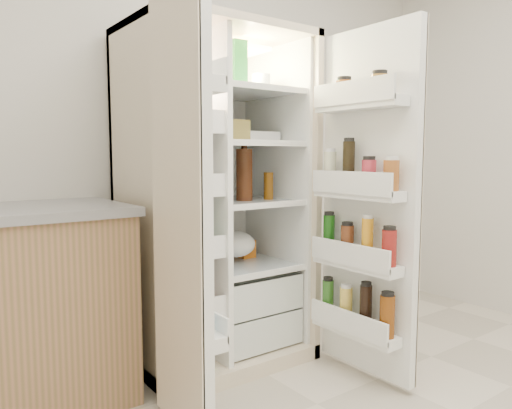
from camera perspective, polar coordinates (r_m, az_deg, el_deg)
wall_back at (r=3.04m, az=-7.25°, el=9.78°), size 4.00×0.02×2.70m
refrigerator at (r=2.73m, az=-4.97°, el=-2.48°), size 0.92×0.70×1.80m
freezer_door at (r=1.93m, az=-8.68°, el=-1.54°), size 0.15×0.40×1.72m
fridge_door at (r=2.48m, az=12.84°, el=-0.41°), size 0.17×0.58×1.72m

